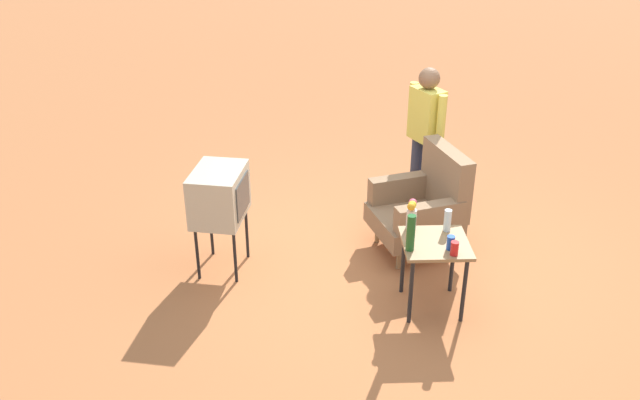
# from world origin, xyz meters

# --- Properties ---
(ground_plane) EXTENTS (60.00, 60.00, 0.00)m
(ground_plane) POSITION_xyz_m (0.00, 0.00, 0.00)
(ground_plane) COLOR #B76B3D
(armchair) EXTENTS (0.95, 0.96, 1.06)m
(armchair) POSITION_xyz_m (-0.33, 0.21, 0.50)
(armchair) COLOR #937047
(armchair) RESTS_ON ground
(side_table) EXTENTS (0.56, 0.56, 0.66)m
(side_table) POSITION_xyz_m (0.64, 0.13, 0.56)
(side_table) COLOR black
(side_table) RESTS_ON ground
(tv_on_stand) EXTENTS (0.67, 0.55, 1.03)m
(tv_on_stand) POSITION_xyz_m (-0.05, -1.74, 0.78)
(tv_on_stand) COLOR black
(tv_on_stand) RESTS_ON ground
(person_standing) EXTENTS (0.52, 0.36, 1.64)m
(person_standing) POSITION_xyz_m (-1.13, 0.33, 0.94)
(person_standing) COLOR #2D3347
(person_standing) RESTS_ON ground
(soda_can_blue) EXTENTS (0.07, 0.07, 0.12)m
(soda_can_blue) POSITION_xyz_m (0.76, 0.23, 0.72)
(soda_can_blue) COLOR blue
(soda_can_blue) RESTS_ON side_table
(bottle_short_clear) EXTENTS (0.06, 0.06, 0.20)m
(bottle_short_clear) POSITION_xyz_m (0.46, 0.26, 0.76)
(bottle_short_clear) COLOR silver
(bottle_short_clear) RESTS_ON side_table
(bottle_wine_green) EXTENTS (0.07, 0.07, 0.32)m
(bottle_wine_green) POSITION_xyz_m (0.76, -0.11, 0.82)
(bottle_wine_green) COLOR #1E5623
(bottle_wine_green) RESTS_ON side_table
(soda_can_red) EXTENTS (0.07, 0.07, 0.12)m
(soda_can_red) POSITION_xyz_m (0.85, 0.24, 0.72)
(soda_can_red) COLOR red
(soda_can_red) RESTS_ON side_table
(flower_vase) EXTENTS (0.15, 0.10, 0.27)m
(flower_vase) POSITION_xyz_m (0.40, -0.04, 0.81)
(flower_vase) COLOR silver
(flower_vase) RESTS_ON side_table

